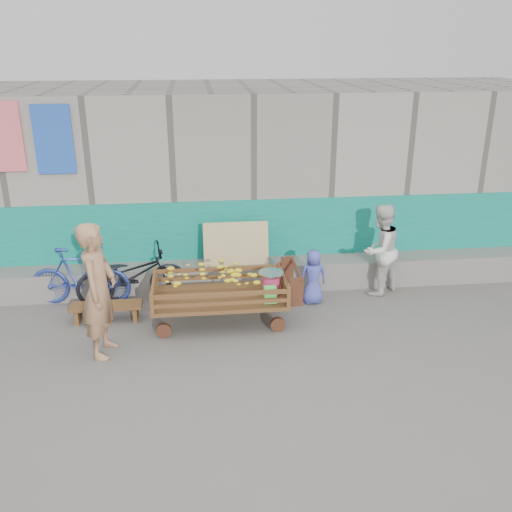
{
  "coord_description": "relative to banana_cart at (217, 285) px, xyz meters",
  "views": [
    {
      "loc": [
        -0.3,
        -5.99,
        3.82
      ],
      "look_at": [
        0.5,
        1.2,
        1.0
      ],
      "focal_mm": 40.0,
      "sensor_mm": 36.0,
      "label": 1
    }
  ],
  "objects": [
    {
      "name": "bicycle_dark",
      "position": [
        -1.25,
        0.83,
        -0.15
      ],
      "size": [
        1.73,
        0.88,
        0.87
      ],
      "primitive_type": "imported",
      "rotation": [
        0.0,
        0.0,
        1.77
      ],
      "color": "black",
      "rests_on": "ground"
    },
    {
      "name": "banana_cart",
      "position": [
        0.0,
        0.0,
        0.0
      ],
      "size": [
        2.04,
        0.93,
        0.87
      ],
      "color": "#502E15",
      "rests_on": "ground"
    },
    {
      "name": "vendor_man",
      "position": [
        -1.48,
        -0.65,
        0.29
      ],
      "size": [
        0.52,
        0.7,
        1.75
      ],
      "primitive_type": "imported",
      "rotation": [
        0.0,
        0.0,
        1.4
      ],
      "color": "#A1714F",
      "rests_on": "ground"
    },
    {
      "name": "woman",
      "position": [
        2.55,
        0.75,
        0.13
      ],
      "size": [
        0.89,
        0.85,
        1.44
      ],
      "primitive_type": "imported",
      "rotation": [
        0.0,
        0.0,
        3.75
      ],
      "color": "silver",
      "rests_on": "ground"
    },
    {
      "name": "building_wall",
      "position": [
        0.05,
        2.83,
        0.88
      ],
      "size": [
        12.0,
        3.5,
        3.0
      ],
      "color": "gray",
      "rests_on": "ground"
    },
    {
      "name": "bicycle_blue",
      "position": [
        -2.0,
        0.83,
        -0.14
      ],
      "size": [
        1.54,
        0.6,
        0.9
      ],
      "primitive_type": "imported",
      "rotation": [
        0.0,
        0.0,
        1.45
      ],
      "color": "#293C96",
      "rests_on": "ground"
    },
    {
      "name": "child",
      "position": [
        1.47,
        0.5,
        -0.16
      ],
      "size": [
        0.44,
        0.31,
        0.85
      ],
      "primitive_type": "imported",
      "rotation": [
        0.0,
        0.0,
        3.24
      ],
      "color": "#464EB4",
      "rests_on": "ground"
    },
    {
      "name": "bench",
      "position": [
        -1.57,
        0.25,
        -0.4
      ],
      "size": [
        1.01,
        0.3,
        0.25
      ],
      "color": "#502E15",
      "rests_on": "ground"
    },
    {
      "name": "ground",
      "position": [
        0.05,
        -1.22,
        -0.59
      ],
      "size": [
        80.0,
        80.0,
        0.0
      ],
      "primitive_type": "plane",
      "color": "#5F5D57",
      "rests_on": "ground"
    }
  ]
}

